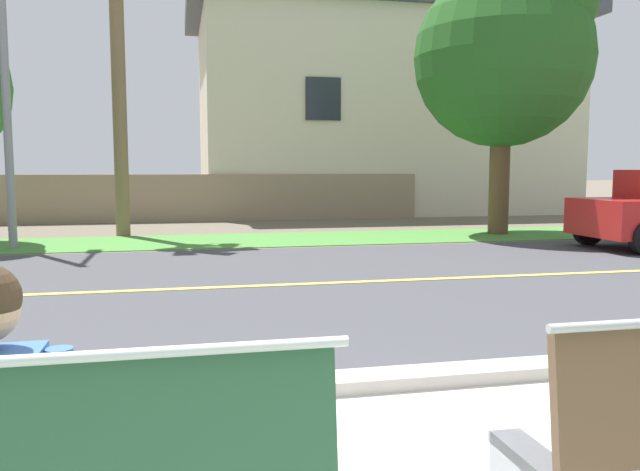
% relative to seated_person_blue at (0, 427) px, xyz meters
% --- Properties ---
extents(ground_plane, '(140.00, 140.00, 0.00)m').
position_rel_seated_person_blue_xyz_m(ground_plane, '(1.51, 7.58, -0.68)').
color(ground_plane, '#665B4C').
extents(curb_edge, '(44.00, 0.30, 0.11)m').
position_rel_seated_person_blue_xyz_m(curb_edge, '(1.51, 1.93, -0.62)').
color(curb_edge, '#ADA89E').
rests_on(curb_edge, ground_plane).
extents(street_asphalt, '(52.00, 8.00, 0.01)m').
position_rel_seated_person_blue_xyz_m(street_asphalt, '(1.51, 6.08, -0.67)').
color(street_asphalt, '#424247').
rests_on(street_asphalt, ground_plane).
extents(road_centre_line, '(48.00, 0.14, 0.01)m').
position_rel_seated_person_blue_xyz_m(road_centre_line, '(1.51, 6.08, -0.67)').
color(road_centre_line, '#E0CC4C').
rests_on(road_centre_line, ground_plane).
extents(far_verge_grass, '(48.00, 2.80, 0.02)m').
position_rel_seated_person_blue_xyz_m(far_verge_grass, '(1.51, 11.62, -0.67)').
color(far_verge_grass, '#478438').
rests_on(far_verge_grass, ground_plane).
extents(seated_person_blue, '(0.52, 0.68, 1.25)m').
position_rel_seated_person_blue_xyz_m(seated_person_blue, '(0.00, 0.00, 0.00)').
color(seated_person_blue, '#47382D').
rests_on(seated_person_blue, ground_plane).
extents(streetlamp, '(0.24, 2.10, 7.54)m').
position_rel_seated_person_blue_xyz_m(streetlamp, '(-2.59, 11.41, 3.61)').
color(streetlamp, gray).
rests_on(streetlamp, ground_plane).
extents(shade_tree_centre, '(4.13, 4.13, 6.81)m').
position_rel_seated_person_blue_xyz_m(shade_tree_centre, '(8.18, 11.59, 3.75)').
color(shade_tree_centre, brown).
rests_on(shade_tree_centre, ground_plane).
extents(garden_wall, '(13.00, 0.36, 1.40)m').
position_rel_seated_person_blue_xyz_m(garden_wall, '(1.45, 17.15, 0.02)').
color(garden_wall, gray).
rests_on(garden_wall, ground_plane).
extents(house_across_street, '(13.76, 6.91, 7.32)m').
position_rel_seated_person_blue_xyz_m(house_across_street, '(7.87, 20.35, 3.03)').
color(house_across_street, beige).
rests_on(house_across_street, ground_plane).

